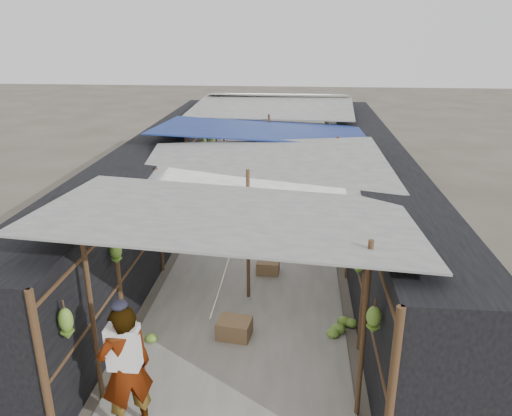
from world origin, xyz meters
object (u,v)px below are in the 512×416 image
(crate_near, at_px, (234,329))
(vendor_seated, at_px, (294,225))
(shopper_blue, at_px, (228,179))
(vendor_elderly, at_px, (126,369))
(black_basin, at_px, (307,224))

(crate_near, xyz_separation_m, vendor_seated, (0.95, 3.99, 0.33))
(vendor_seated, bearing_deg, shopper_blue, -138.39)
(vendor_elderly, bearing_deg, vendor_seated, -143.13)
(shopper_blue, bearing_deg, vendor_seated, -57.17)
(black_basin, distance_m, vendor_seated, 1.24)
(vendor_seated, bearing_deg, crate_near, -6.12)
(shopper_blue, bearing_deg, black_basin, -39.68)
(vendor_seated, bearing_deg, vendor_elderly, -11.24)
(crate_near, xyz_separation_m, black_basin, (1.27, 5.11, -0.07))
(vendor_elderly, xyz_separation_m, shopper_blue, (0.02, 9.10, -0.21))
(black_basin, bearing_deg, crate_near, -103.96)
(vendor_elderly, bearing_deg, shopper_blue, -124.73)
(crate_near, distance_m, vendor_elderly, 2.52)
(black_basin, height_order, vendor_seated, vendor_seated)
(shopper_blue, height_order, vendor_seated, shopper_blue)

